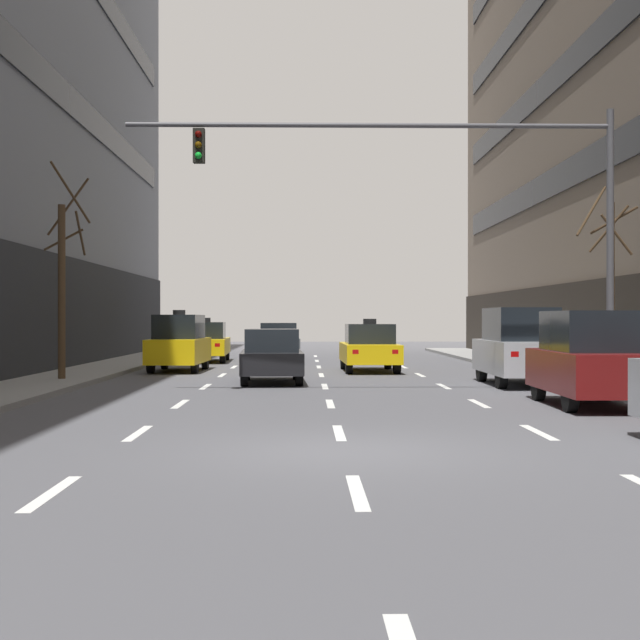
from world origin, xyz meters
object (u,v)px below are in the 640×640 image
(taxi_driving_3, at_px, (369,348))
(car_parked_3, at_px, (520,347))
(street_tree_2, at_px, (63,282))
(traffic_signal_0, at_px, (459,188))
(street_tree_0, at_px, (610,284))
(taxi_driving_4, at_px, (205,342))
(car_driving_0, at_px, (278,341))
(pedestrian_0, at_px, (577,342))
(car_parked_2, at_px, (589,359))
(car_driving_1, at_px, (272,356))
(taxi_driving_2, at_px, (179,343))

(taxi_driving_3, height_order, car_parked_3, car_parked_3)
(car_parked_3, bearing_deg, street_tree_2, 176.21)
(taxi_driving_3, distance_m, street_tree_2, 11.13)
(taxi_driving_3, bearing_deg, traffic_signal_0, -81.26)
(street_tree_0, xyz_separation_m, street_tree_2, (-15.23, 2.33, 0.16))
(taxi_driving_4, xyz_separation_m, street_tree_2, (-2.72, -12.80, 2.10))
(car_driving_0, relative_size, pedestrian_0, 2.67)
(taxi_driving_3, height_order, car_parked_2, car_parked_2)
(taxi_driving_3, relative_size, street_tree_0, 0.84)
(car_driving_1, relative_size, street_tree_2, 0.69)
(car_parked_3, bearing_deg, taxi_driving_4, 127.35)
(taxi_driving_3, bearing_deg, pedestrian_0, -33.36)
(car_driving_0, bearing_deg, taxi_driving_4, -138.89)
(car_driving_1, xyz_separation_m, taxi_driving_3, (3.28, 5.56, 0.06))
(traffic_signal_0, height_order, street_tree_0, traffic_signal_0)
(car_driving_0, distance_m, street_tree_0, 20.26)
(car_driving_1, height_order, car_parked_2, car_parked_2)
(car_driving_1, xyz_separation_m, street_tree_2, (-6.07, -0.10, 2.18))
(traffic_signal_0, relative_size, street_tree_2, 1.94)
(taxi_driving_3, distance_m, car_parked_2, 13.21)
(taxi_driving_4, height_order, pedestrian_0, taxi_driving_4)
(car_driving_0, bearing_deg, street_tree_0, -62.16)
(pedestrian_0, bearing_deg, street_tree_2, -174.23)
(taxi_driving_2, distance_m, taxi_driving_3, 6.81)
(street_tree_2, bearing_deg, car_parked_2, -28.01)
(pedestrian_0, bearing_deg, taxi_driving_3, 146.64)
(taxi_driving_3, relative_size, taxi_driving_4, 0.97)
(taxi_driving_2, xyz_separation_m, car_parked_2, (10.61, -12.91, 0.01))
(car_parked_2, bearing_deg, car_parked_3, 90.00)
(car_driving_1, distance_m, pedestrian_0, 9.60)
(street_tree_0, bearing_deg, pedestrian_0, 85.26)
(car_parked_2, height_order, pedestrian_0, car_parked_2)
(taxi_driving_2, relative_size, traffic_signal_0, 0.35)
(car_driving_0, relative_size, car_parked_2, 1.07)
(car_driving_0, distance_m, pedestrian_0, 16.99)
(car_driving_0, bearing_deg, car_parked_2, -71.92)
(taxi_driving_4, height_order, car_parked_2, car_parked_2)
(car_driving_1, bearing_deg, street_tree_2, -179.10)
(taxi_driving_2, xyz_separation_m, street_tree_2, (-2.55, -5.91, 1.95))
(street_tree_2, xyz_separation_m, pedestrian_0, (15.55, 1.57, -1.82))
(traffic_signal_0, relative_size, pedestrian_0, 7.00)
(taxi_driving_3, distance_m, traffic_signal_0, 10.79)
(car_driving_1, height_order, taxi_driving_4, taxi_driving_4)
(street_tree_0, bearing_deg, street_tree_2, 171.29)
(car_driving_0, distance_m, street_tree_2, 16.69)
(car_driving_1, bearing_deg, traffic_signal_0, -41.52)
(street_tree_2, bearing_deg, car_driving_0, 69.44)
(pedestrian_0, bearing_deg, traffic_signal_0, -129.38)
(street_tree_2, distance_m, pedestrian_0, 15.74)
(car_parked_2, relative_size, street_tree_0, 0.79)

